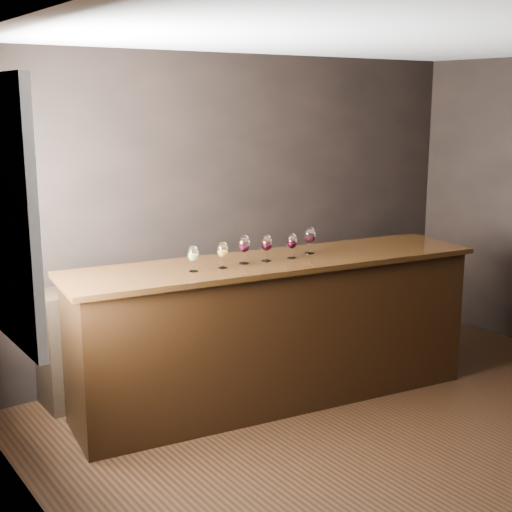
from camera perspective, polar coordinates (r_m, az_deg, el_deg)
ground at (r=5.41m, az=12.74°, el=-14.22°), size 5.00×5.00×0.00m
room_shell at (r=4.79m, az=10.89°, el=5.12°), size 5.02×4.52×2.81m
bar_counter at (r=5.74m, az=1.58°, el=-6.21°), size 3.30×1.14×1.13m
bar_top at (r=5.58m, az=1.62°, el=-0.47°), size 3.42×1.23×0.04m
back_bar_shelf at (r=6.30m, az=-5.35°, el=-5.44°), size 2.62×0.40×0.94m
glass_white at (r=5.17m, az=-5.06°, el=0.10°), size 0.08×0.08×0.18m
glass_amber at (r=5.26m, az=-2.69°, el=0.39°), size 0.08×0.08×0.19m
glass_red_a at (r=5.40m, az=-0.96°, el=0.88°), size 0.09×0.09×0.21m
glass_red_b at (r=5.48m, az=0.85°, el=0.98°), size 0.09×0.09×0.20m
glass_red_c at (r=5.60m, az=2.89°, el=1.12°), size 0.08×0.08×0.19m
glass_red_d at (r=5.77m, az=4.33°, el=1.59°), size 0.09×0.09×0.21m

